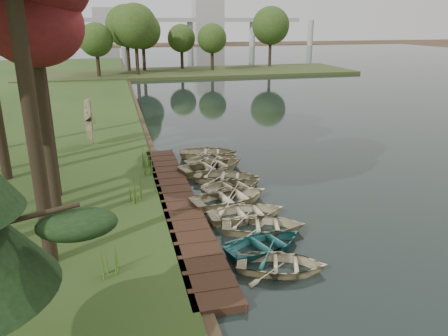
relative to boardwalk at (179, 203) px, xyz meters
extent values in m
plane|color=#3D2F1D|center=(1.60, 0.00, -0.15)|extent=(300.00, 300.00, 0.00)
cube|color=#331F14|center=(0.00, 0.00, 0.00)|extent=(1.60, 16.00, 0.30)
cube|color=#35401C|center=(9.60, 50.00, 0.08)|extent=(50.00, 14.00, 0.45)
cylinder|color=black|center=(-13.73, 50.00, 2.70)|extent=(0.50, 0.50, 4.80)
sphere|color=#314A19|center=(-13.73, 50.00, 6.30)|extent=(5.60, 5.60, 5.60)
cylinder|color=black|center=(-7.07, 50.00, 2.70)|extent=(0.50, 0.50, 4.80)
sphere|color=#314A19|center=(-7.07, 50.00, 6.30)|extent=(5.60, 5.60, 5.60)
cylinder|color=black|center=(-0.40, 50.00, 2.70)|extent=(0.50, 0.50, 4.80)
sphere|color=#314A19|center=(-0.40, 50.00, 6.30)|extent=(5.60, 5.60, 5.60)
cylinder|color=black|center=(6.27, 50.00, 2.70)|extent=(0.50, 0.50, 4.80)
sphere|color=#314A19|center=(6.27, 50.00, 6.30)|extent=(5.60, 5.60, 5.60)
cylinder|color=black|center=(12.93, 50.00, 2.70)|extent=(0.50, 0.50, 4.80)
sphere|color=#314A19|center=(12.93, 50.00, 6.30)|extent=(5.60, 5.60, 5.60)
cylinder|color=black|center=(19.60, 50.00, 2.70)|extent=(0.50, 0.50, 4.80)
sphere|color=#314A19|center=(19.60, 50.00, 6.30)|extent=(5.60, 5.60, 5.60)
cylinder|color=black|center=(26.27, 50.00, 2.70)|extent=(0.50, 0.50, 4.80)
sphere|color=#314A19|center=(26.27, 50.00, 6.30)|extent=(5.60, 5.60, 5.60)
cube|color=#A5A5A0|center=(11.60, 120.00, 7.85)|extent=(90.00, 4.00, 1.20)
cylinder|color=#A5A5A0|center=(-18.40, 120.00, 3.85)|extent=(1.80, 1.80, 8.00)
cylinder|color=#A5A5A0|center=(1.60, 120.00, 3.85)|extent=(1.80, 1.80, 8.00)
cylinder|color=#A5A5A0|center=(21.60, 120.00, 3.85)|extent=(1.80, 1.80, 8.00)
cylinder|color=#A5A5A0|center=(41.60, 120.00, 3.85)|extent=(1.80, 1.80, 8.00)
cylinder|color=#A5A5A0|center=(61.60, 120.00, 3.85)|extent=(1.80, 1.80, 8.00)
cube|color=#A5A5A0|center=(31.60, 140.00, 8.85)|extent=(10.00, 8.00, 18.00)
cube|color=#A5A5A0|center=(-3.40, 145.00, 5.85)|extent=(8.00, 8.00, 12.00)
imported|color=beige|center=(2.48, -6.23, 0.21)|extent=(3.54, 3.00, 0.62)
imported|color=teal|center=(2.45, -4.76, 0.22)|extent=(3.67, 3.10, 0.65)
imported|color=beige|center=(2.83, -3.40, 0.24)|extent=(3.77, 3.08, 0.68)
imported|color=beige|center=(2.56, -2.11, 0.24)|extent=(3.43, 2.54, 0.68)
imported|color=beige|center=(2.31, -0.37, 0.28)|extent=(4.21, 3.42, 0.77)
imported|color=beige|center=(2.82, 1.00, 0.23)|extent=(3.72, 3.11, 0.66)
imported|color=beige|center=(2.84, 2.41, 0.25)|extent=(3.98, 3.40, 0.70)
imported|color=beige|center=(2.49, 4.17, 0.29)|extent=(4.42, 3.70, 0.79)
imported|color=beige|center=(2.80, 5.32, 0.25)|extent=(3.91, 3.26, 0.70)
imported|color=beige|center=(2.86, 6.83, 0.26)|extent=(3.95, 3.22, 0.72)
imported|color=beige|center=(-4.00, 10.43, 0.46)|extent=(2.97, 2.12, 0.61)
cylinder|color=black|center=(-4.88, -4.15, 5.68)|extent=(0.46, 0.46, 11.07)
cylinder|color=black|center=(-5.05, -0.41, 4.18)|extent=(0.40, 0.40, 8.07)
ellipsoid|color=maroon|center=(-5.05, -0.41, 8.22)|extent=(3.66, 3.66, 3.11)
cylinder|color=black|center=(-5.32, 1.89, 5.39)|extent=(0.45, 0.45, 10.48)
cone|color=#3F661E|center=(-2.98, -5.45, 0.69)|extent=(0.60, 0.60, 1.08)
cone|color=#3F661E|center=(-1.84, 0.20, 0.72)|extent=(0.60, 0.60, 1.13)
cone|color=#3F661E|center=(-1.00, 3.77, 0.58)|extent=(0.60, 0.60, 0.86)
cone|color=#3F661E|center=(-1.00, 4.99, 0.72)|extent=(0.60, 0.60, 1.15)
camera|label=1|loc=(-2.42, -17.96, 7.77)|focal=35.00mm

